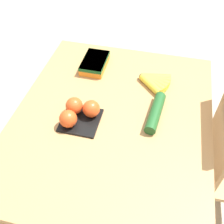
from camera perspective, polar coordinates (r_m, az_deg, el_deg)
ground_plane at (r=1.85m, az=0.00°, el=-16.37°), size 12.00×12.00×0.00m
dining_table at (r=1.31m, az=0.00°, el=-4.08°), size 1.11×0.92×0.74m
banana_bunch at (r=1.40m, az=9.11°, el=6.68°), size 0.16×0.17×0.04m
tomato_pack at (r=1.20m, az=-7.32°, el=-0.11°), size 0.17×0.17×0.09m
carrot_bag at (r=1.49m, az=-3.79°, el=10.70°), size 0.20×0.13×0.05m
cucumber_near at (r=1.23m, az=9.46°, el=-0.09°), size 0.24×0.07×0.05m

